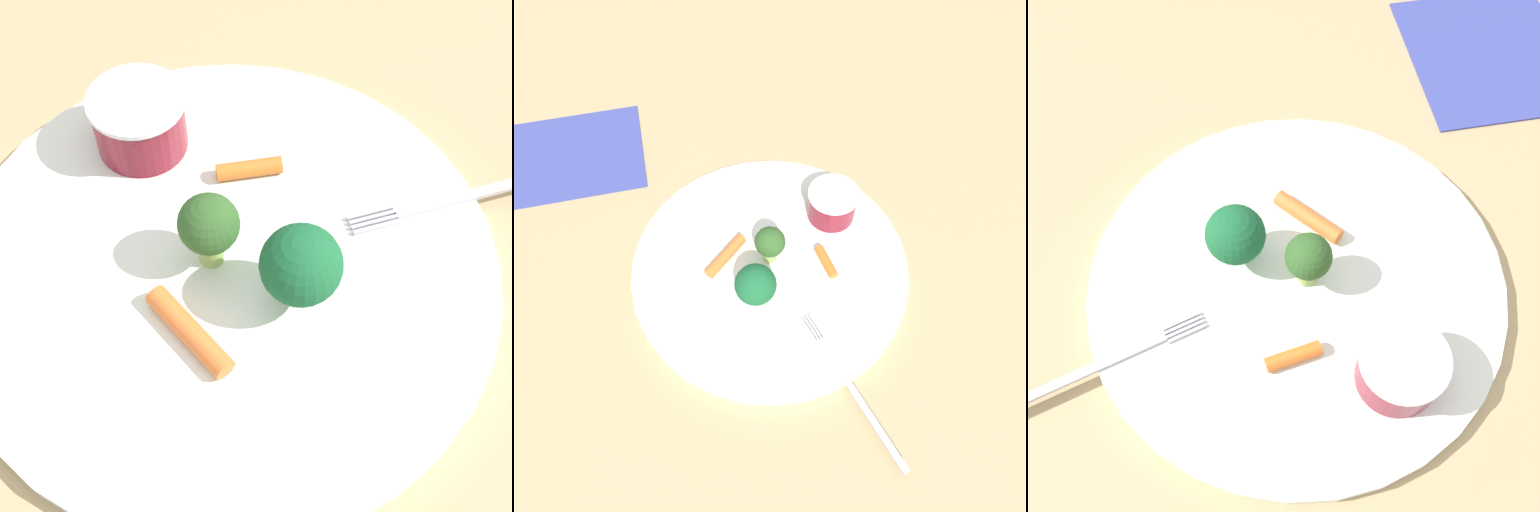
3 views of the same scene
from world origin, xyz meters
The scene contains 9 objects.
ground_plane centered at (0.00, 0.00, 0.00)m, with size 2.40×2.40×0.00m, color tan.
plate centered at (0.00, 0.00, 0.01)m, with size 0.31×0.31×0.01m, color white.
sauce_cup centered at (0.07, 0.07, 0.03)m, with size 0.06×0.06×0.04m.
broccoli_floret_0 centered at (-0.01, -0.04, 0.05)m, with size 0.04×0.04×0.06m.
broccoli_floret_1 centered at (0.00, 0.01, 0.04)m, with size 0.03×0.03×0.05m.
carrot_stick_0 centered at (0.06, 0.00, 0.02)m, with size 0.01×0.01×0.04m, color orange.
carrot_stick_1 centered at (-0.05, 0.01, 0.02)m, with size 0.01×0.01×0.06m, color orange.
fork centered at (0.08, -0.14, 0.01)m, with size 0.09×0.15×0.00m.
napkin centered at (-0.25, 0.17, 0.00)m, with size 0.17×0.15×0.00m, color #3A4394.
Camera 3 is at (0.19, -0.00, 0.39)m, focal length 40.75 mm.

